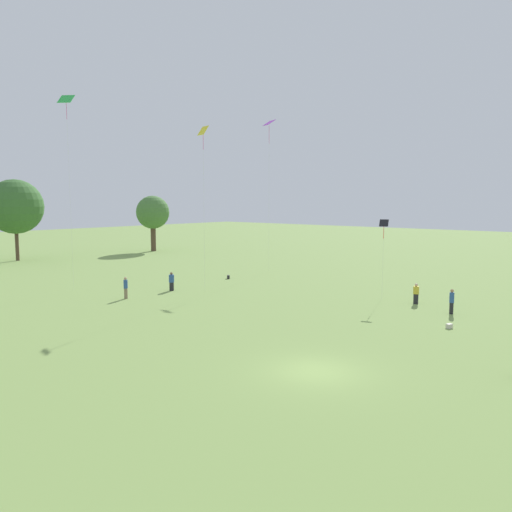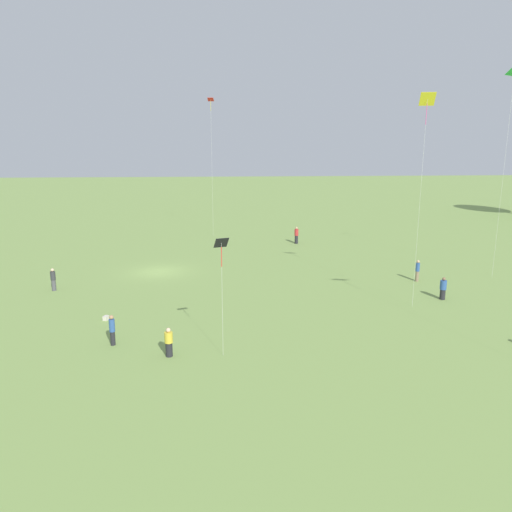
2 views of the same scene
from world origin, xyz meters
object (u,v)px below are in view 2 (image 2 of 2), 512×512
(person_4, at_px, (443,289))
(person_5, at_px, (296,235))
(kite_2, at_px, (221,248))
(kite_3, at_px, (211,111))
(person_0, at_px, (112,330))
(person_1, at_px, (53,280))
(picnic_bag_0, at_px, (106,318))
(kite_4, at_px, (427,109))
(person_2, at_px, (169,343))
(person_3, at_px, (417,271))

(person_4, bearing_deg, person_5, -114.71)
(kite_2, xyz_separation_m, kite_3, (-34.68, -0.95, 8.67))
(person_0, relative_size, person_1, 1.01)
(person_5, height_order, kite_2, kite_2)
(person_1, xyz_separation_m, picnic_bag_0, (6.88, 5.40, -0.74))
(person_5, distance_m, kite_4, 25.79)
(person_1, xyz_separation_m, person_4, (4.24, 28.81, -0.07))
(person_2, relative_size, kite_2, 0.25)
(kite_2, distance_m, kite_4, 16.67)
(person_5, distance_m, picnic_bag_0, 28.29)
(person_3, distance_m, kite_4, 14.04)
(person_0, distance_m, kite_2, 8.14)
(kite_3, xyz_separation_m, picnic_bag_0, (28.75, -6.52, -14.42))
(person_5, bearing_deg, kite_4, 40.28)
(kite_4, bearing_deg, person_2, 78.86)
(picnic_bag_0, bearing_deg, person_4, 96.42)
(picnic_bag_0, bearing_deg, person_5, 145.89)
(person_3, bearing_deg, kite_3, -167.98)
(person_0, relative_size, person_5, 0.94)
(person_0, height_order, picnic_bag_0, person_0)
(person_3, distance_m, person_5, 17.67)
(person_4, relative_size, person_5, 0.88)
(person_2, bearing_deg, person_0, 24.41)
(person_2, bearing_deg, kite_2, -129.33)
(person_5, height_order, picnic_bag_0, person_5)
(person_3, bearing_deg, person_1, -115.25)
(person_1, bearing_deg, kite_4, 28.01)
(person_1, bearing_deg, person_0, -18.38)
(person_2, height_order, picnic_bag_0, person_2)
(kite_3, bearing_deg, kite_2, 143.18)
(person_3, relative_size, person_5, 0.95)
(person_3, bearing_deg, person_5, 178.91)
(person_1, height_order, kite_4, kite_4)
(person_1, height_order, person_4, person_1)
(picnic_bag_0, bearing_deg, person_3, 107.63)
(person_0, height_order, kite_2, kite_2)
(person_1, distance_m, kite_4, 29.35)
(person_2, relative_size, person_5, 0.85)
(person_2, distance_m, kite_2, 5.86)
(person_2, distance_m, person_4, 20.63)
(person_1, xyz_separation_m, kite_2, (12.81, 12.87, 5.02))
(person_1, bearing_deg, picnic_bag_0, -11.60)
(person_1, relative_size, kite_3, 0.11)
(kite_4, bearing_deg, picnic_bag_0, 58.44)
(person_1, distance_m, picnic_bag_0, 8.78)
(person_1, relative_size, person_2, 1.09)
(person_1, distance_m, person_4, 29.12)
(person_0, xyz_separation_m, kite_3, (-32.86, 5.23, 13.66))
(kite_3, bearing_deg, picnic_bag_0, 128.83)
(person_1, distance_m, kite_2, 18.84)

